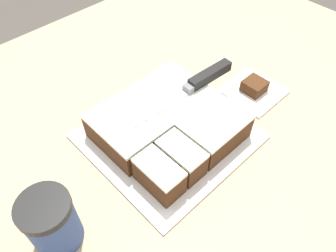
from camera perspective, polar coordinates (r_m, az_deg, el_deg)
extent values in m
cube|color=tan|center=(1.09, 0.75, -16.50)|extent=(1.40, 1.10, 0.92)
cube|color=white|center=(0.68, 0.00, -1.82)|extent=(0.31, 0.30, 0.01)
cube|color=#472814|center=(0.68, -2.75, 1.96)|extent=(0.25, 0.14, 0.05)
cube|color=white|center=(0.66, -2.85, 3.73)|extent=(0.25, 0.14, 0.01)
cube|color=#472814|center=(0.66, 7.97, -0.91)|extent=(0.13, 0.09, 0.05)
cube|color=white|center=(0.64, 8.25, 0.83)|extent=(0.13, 0.09, 0.01)
cube|color=#472814|center=(0.59, -1.55, -8.82)|extent=(0.05, 0.09, 0.05)
cube|color=white|center=(0.56, -1.61, -7.20)|extent=(0.05, 0.09, 0.01)
cube|color=#472814|center=(0.61, 2.31, -5.76)|extent=(0.05, 0.09, 0.05)
cube|color=white|center=(0.59, 2.40, -4.07)|extent=(0.05, 0.09, 0.01)
cube|color=silver|center=(0.65, -1.28, 3.30)|extent=(0.16, 0.03, 0.00)
cube|color=slate|center=(0.68, 3.59, 6.55)|extent=(0.02, 0.02, 0.02)
cube|color=black|center=(0.71, 7.31, 8.87)|extent=(0.11, 0.03, 0.02)
cylinder|color=#334C8C|center=(0.56, -19.40, -15.83)|extent=(0.08, 0.08, 0.10)
cylinder|color=black|center=(0.51, -20.97, -13.14)|extent=(0.08, 0.08, 0.01)
cube|color=white|center=(0.80, 14.57, 5.85)|extent=(0.12, 0.12, 0.01)
cube|color=#472814|center=(0.79, 14.80, 6.74)|extent=(0.05, 0.05, 0.03)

